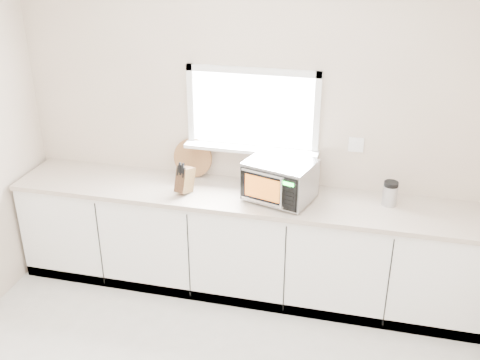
% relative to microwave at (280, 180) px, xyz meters
% --- Properties ---
extents(back_wall, '(4.00, 0.17, 2.70)m').
position_rel_microwave_xyz_m(back_wall, '(-0.29, 0.32, 0.27)').
color(back_wall, beige).
rests_on(back_wall, ground).
extents(cabinets, '(3.92, 0.60, 0.88)m').
position_rel_microwave_xyz_m(cabinets, '(-0.29, 0.03, -0.65)').
color(cabinets, white).
rests_on(cabinets, ground).
extents(countertop, '(3.92, 0.64, 0.04)m').
position_rel_microwave_xyz_m(countertop, '(-0.29, 0.02, -0.19)').
color(countertop, '#C1B29F').
rests_on(countertop, cabinets).
extents(microwave, '(0.60, 0.52, 0.33)m').
position_rel_microwave_xyz_m(microwave, '(0.00, 0.00, 0.00)').
color(microwave, black).
rests_on(microwave, countertop).
extents(knife_block, '(0.15, 0.21, 0.28)m').
position_rel_microwave_xyz_m(knife_block, '(-0.77, -0.07, -0.05)').
color(knife_block, '#4E381C').
rests_on(knife_block, countertop).
extents(cutting_board, '(0.34, 0.08, 0.34)m').
position_rel_microwave_xyz_m(cutting_board, '(-0.81, 0.27, -0.00)').
color(cutting_board, olive).
rests_on(cutting_board, countertop).
extents(coffee_grinder, '(0.15, 0.15, 0.20)m').
position_rel_microwave_xyz_m(coffee_grinder, '(0.86, 0.11, -0.07)').
color(coffee_grinder, '#A9ABB1').
rests_on(coffee_grinder, countertop).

